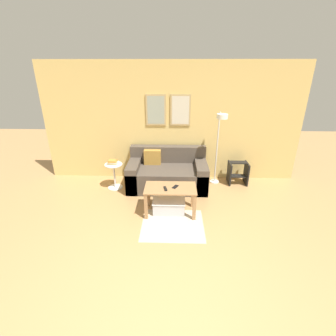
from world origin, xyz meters
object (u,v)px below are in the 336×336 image
Objects in this scene: storage_bin at (169,205)px; floor_lamp at (220,133)px; coffee_table at (170,193)px; step_stool at (238,172)px; remote_control at (165,189)px; couch at (167,174)px; cell_phone at (175,187)px; book_stack at (113,162)px; side_table at (114,174)px.

storage_bin is 1.78m from floor_lamp.
step_stool is (1.46, 1.22, -0.13)m from coffee_table.
remote_control reaches higher than step_stool.
couch is 11.82× the size of cell_phone.
coffee_table is at bearing -37.36° from book_stack.
floor_lamp reaches higher than couch.
couch reaches higher than remote_control.
cell_phone is 1.84m from step_stool.
side_table is at bearing 126.26° from remote_control.
remote_control reaches higher than coffee_table.
storage_bin is at bearing -36.59° from side_table.
floor_lamp is at bearing 1.33° from couch.
remote_control is (0.01, -1.11, 0.22)m from couch.
couch is 3.44× the size of step_stool.
book_stack reaches higher than cell_phone.
floor_lamp is (1.06, 0.02, 0.90)m from couch.
couch is 1.18m from book_stack.
book_stack is at bearing 132.66° from side_table.
step_stool is (1.55, 0.17, -0.03)m from couch.
storage_bin is 1.05× the size of side_table.
storage_bin is 0.39m from cell_phone.
storage_bin is at bearing 123.71° from coffee_table.
side_table is at bearing 143.41° from storage_bin.
couch is 1.39m from floor_lamp.
coffee_table is at bearing -134.75° from cell_phone.
coffee_table is at bearing 23.85° from remote_control.
cell_phone is (0.17, 0.09, -0.01)m from remote_control.
side_table is at bearing -47.34° from book_stack.
side_table is at bearing -173.49° from step_stool.
step_stool is (2.67, 0.30, -0.07)m from side_table.
step_stool is (0.49, 0.15, -0.93)m from floor_lamp.
book_stack is 0.47× the size of step_stool.
book_stack is at bearing -174.36° from couch.
storage_bin is at bearing -133.97° from floor_lamp.
step_stool is at bearing 70.66° from cell_phone.
storage_bin is 1.19× the size of step_stool.
couch is 1.86× the size of coffee_table.
cell_phone is at bearing -8.19° from storage_bin.
floor_lamp is 3.28× the size of step_stool.
floor_lamp reaches higher than cell_phone.
storage_bin is 1.90m from step_stool.
floor_lamp reaches higher than storage_bin.
couch is 3.03× the size of side_table.
side_table is (-1.21, 0.91, -0.06)m from coffee_table.
step_stool is (2.68, 0.29, -0.33)m from book_stack.
book_stack is at bearing 126.16° from remote_control.
storage_bin is 4.09× the size of cell_phone.
book_stack reaches higher than side_table.
couch reaches higher than coffee_table.
remote_control is at bearing -140.34° from step_stool.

